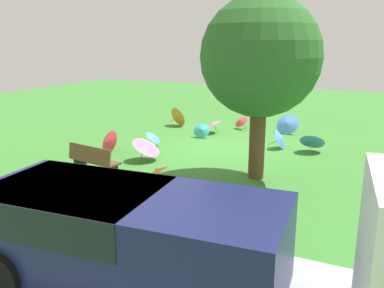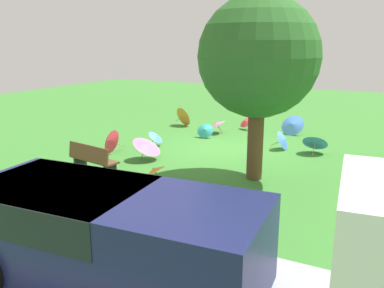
{
  "view_description": "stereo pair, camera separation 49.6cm",
  "coord_description": "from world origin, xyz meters",
  "px_view_note": "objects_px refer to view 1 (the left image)",
  "views": [
    {
      "loc": [
        -4.88,
        12.88,
        3.67
      ],
      "look_at": [
        0.22,
        1.97,
        0.6
      ],
      "focal_mm": 37.89,
      "sensor_mm": 36.0,
      "label": 1
    },
    {
      "loc": [
        -5.33,
        12.66,
        3.67
      ],
      "look_at": [
        0.22,
        1.97,
        0.6
      ],
      "focal_mm": 37.89,
      "sensor_mm": 36.0,
      "label": 2
    }
  ],
  "objects_px": {
    "shade_tree": "(260,58)",
    "park_bench": "(93,161)",
    "parasol_blue_1": "(287,124)",
    "parasol_orange_0": "(179,116)",
    "parasol_blue_3": "(154,137)",
    "parasol_red_0": "(241,121)",
    "parasol_orange_1": "(157,171)",
    "parasol_pink_0": "(213,124)",
    "parasol_red_1": "(108,142)",
    "parasol_pink_2": "(147,145)",
    "parasol_blue_0": "(312,140)",
    "parasol_blue_5": "(281,139)",
    "van_dark": "(120,231)",
    "parasol_teal_3": "(201,130)"
  },
  "relations": [
    {
      "from": "shade_tree",
      "to": "park_bench",
      "type": "bearing_deg",
      "value": 24.22
    },
    {
      "from": "parasol_blue_1",
      "to": "parasol_orange_0",
      "type": "bearing_deg",
      "value": 5.38
    },
    {
      "from": "parasol_blue_3",
      "to": "parasol_red_0",
      "type": "bearing_deg",
      "value": -114.62
    },
    {
      "from": "parasol_orange_1",
      "to": "parasol_red_0",
      "type": "bearing_deg",
      "value": -88.41
    },
    {
      "from": "parasol_pink_0",
      "to": "shade_tree",
      "type": "bearing_deg",
      "value": 124.41
    },
    {
      "from": "parasol_red_0",
      "to": "parasol_blue_3",
      "type": "bearing_deg",
      "value": 65.38
    },
    {
      "from": "park_bench",
      "to": "parasol_red_1",
      "type": "relative_size",
      "value": 1.74
    },
    {
      "from": "parasol_orange_0",
      "to": "parasol_pink_2",
      "type": "relative_size",
      "value": 1.03
    },
    {
      "from": "parasol_blue_0",
      "to": "parasol_red_1",
      "type": "distance_m",
      "value": 6.91
    },
    {
      "from": "shade_tree",
      "to": "parasol_red_0",
      "type": "xyz_separation_m",
      "value": [
        2.4,
        -5.87,
        -2.9
      ]
    },
    {
      "from": "parasol_orange_0",
      "to": "parasol_red_1",
      "type": "bearing_deg",
      "value": 89.03
    },
    {
      "from": "parasol_blue_0",
      "to": "parasol_blue_3",
      "type": "xyz_separation_m",
      "value": [
        5.26,
        1.63,
        -0.06
      ]
    },
    {
      "from": "parasol_blue_0",
      "to": "parasol_red_1",
      "type": "height_order",
      "value": "parasol_red_1"
    },
    {
      "from": "parasol_blue_0",
      "to": "parasol_orange_0",
      "type": "xyz_separation_m",
      "value": [
        6.09,
        -2.03,
        0.02
      ]
    },
    {
      "from": "parasol_orange_1",
      "to": "parasol_blue_5",
      "type": "xyz_separation_m",
      "value": [
        -2.1,
        -5.05,
        -0.04
      ]
    },
    {
      "from": "parasol_blue_1",
      "to": "parasol_red_0",
      "type": "bearing_deg",
      "value": -0.53
    },
    {
      "from": "van_dark",
      "to": "parasol_orange_0",
      "type": "xyz_separation_m",
      "value": [
        4.7,
        -11.23,
        -0.48
      ]
    },
    {
      "from": "van_dark",
      "to": "parasol_red_0",
      "type": "height_order",
      "value": "van_dark"
    },
    {
      "from": "parasol_blue_0",
      "to": "parasol_pink_0",
      "type": "relative_size",
      "value": 1.06
    },
    {
      "from": "parasol_red_1",
      "to": "parasol_orange_0",
      "type": "bearing_deg",
      "value": -90.97
    },
    {
      "from": "parasol_pink_0",
      "to": "parasol_blue_3",
      "type": "height_order",
      "value": "parasol_pink_0"
    },
    {
      "from": "parasol_blue_0",
      "to": "parasol_blue_1",
      "type": "bearing_deg",
      "value": -60.64
    },
    {
      "from": "parasol_teal_3",
      "to": "parasol_blue_1",
      "type": "bearing_deg",
      "value": -142.8
    },
    {
      "from": "parasol_blue_1",
      "to": "parasol_orange_1",
      "type": "xyz_separation_m",
      "value": [
        1.77,
        7.51,
        -0.03
      ]
    },
    {
      "from": "van_dark",
      "to": "parasol_blue_3",
      "type": "xyz_separation_m",
      "value": [
        3.86,
        -7.58,
        -0.56
      ]
    },
    {
      "from": "parasol_blue_0",
      "to": "parasol_teal_3",
      "type": "xyz_separation_m",
      "value": [
        4.25,
        -0.3,
        -0.09
      ]
    },
    {
      "from": "parasol_red_0",
      "to": "parasol_orange_1",
      "type": "xyz_separation_m",
      "value": [
        -0.21,
        7.53,
        0.03
      ]
    },
    {
      "from": "park_bench",
      "to": "parasol_blue_1",
      "type": "xyz_separation_m",
      "value": [
        -3.69,
        -7.7,
        -0.06
      ]
    },
    {
      "from": "parasol_blue_0",
      "to": "parasol_red_0",
      "type": "xyz_separation_m",
      "value": [
        3.37,
        -2.49,
        -0.06
      ]
    },
    {
      "from": "parasol_blue_0",
      "to": "parasol_blue_1",
      "type": "height_order",
      "value": "parasol_blue_1"
    },
    {
      "from": "parasol_pink_2",
      "to": "park_bench",
      "type": "bearing_deg",
      "value": 75.15
    },
    {
      "from": "parasol_blue_5",
      "to": "parasol_pink_0",
      "type": "bearing_deg",
      "value": -22.25
    },
    {
      "from": "parasol_orange_1",
      "to": "parasol_blue_3",
      "type": "height_order",
      "value": "parasol_orange_1"
    },
    {
      "from": "van_dark",
      "to": "parasol_orange_1",
      "type": "distance_m",
      "value": 4.56
    },
    {
      "from": "park_bench",
      "to": "parasol_red_1",
      "type": "xyz_separation_m",
      "value": [
        1.1,
        -2.14,
        -0.06
      ]
    },
    {
      "from": "parasol_red_1",
      "to": "parasol_pink_0",
      "type": "bearing_deg",
      "value": -114.74
    },
    {
      "from": "shade_tree",
      "to": "parasol_red_0",
      "type": "relative_size",
      "value": 6.19
    },
    {
      "from": "parasol_blue_1",
      "to": "parasol_blue_0",
      "type": "bearing_deg",
      "value": 119.36
    },
    {
      "from": "parasol_teal_3",
      "to": "shade_tree",
      "type": "bearing_deg",
      "value": 131.61
    },
    {
      "from": "parasol_pink_0",
      "to": "parasol_blue_3",
      "type": "distance_m",
      "value": 3.1
    },
    {
      "from": "parasol_pink_0",
      "to": "parasol_blue_0",
      "type": "bearing_deg",
      "value": 162.95
    },
    {
      "from": "parasol_blue_5",
      "to": "parasol_pink_2",
      "type": "bearing_deg",
      "value": 42.99
    },
    {
      "from": "parasol_orange_0",
      "to": "parasol_red_1",
      "type": "distance_m",
      "value": 5.12
    },
    {
      "from": "park_bench",
      "to": "van_dark",
      "type": "bearing_deg",
      "value": 132.76
    },
    {
      "from": "parasol_blue_5",
      "to": "parasol_teal_3",
      "type": "xyz_separation_m",
      "value": [
        3.18,
        -0.29,
        -0.02
      ]
    },
    {
      "from": "parasol_red_1",
      "to": "parasol_teal_3",
      "type": "distance_m",
      "value": 3.91
    },
    {
      "from": "parasol_pink_2",
      "to": "parasol_blue_5",
      "type": "height_order",
      "value": "parasol_pink_2"
    },
    {
      "from": "van_dark",
      "to": "parasol_blue_0",
      "type": "relative_size",
      "value": 5.57
    },
    {
      "from": "parasol_pink_2",
      "to": "parasol_orange_1",
      "type": "height_order",
      "value": "parasol_pink_2"
    },
    {
      "from": "parasol_orange_1",
      "to": "parasol_blue_3",
      "type": "distance_m",
      "value": 4.0
    }
  ]
}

